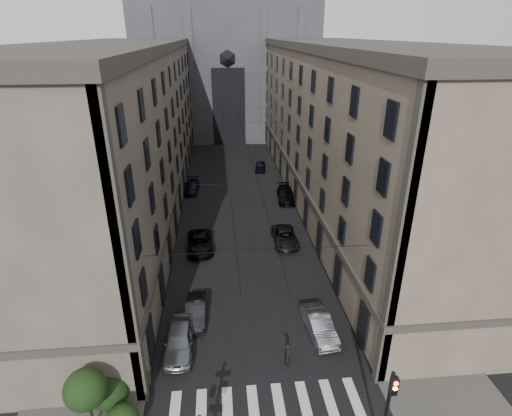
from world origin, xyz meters
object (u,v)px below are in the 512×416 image
object	(u,v)px
car_right_far	(260,166)
gothic_tower	(225,43)
traffic_light_right	(389,403)
car_left_midfar	(200,243)
car_right_near	(319,325)
car_left_midnear	(196,311)
car_right_midnear	(285,237)
car_left_far	(191,187)
car_right_midfar	(286,194)
pedestrian	(288,355)
car_left_near	(180,340)

from	to	relation	value
car_right_far	gothic_tower	bearing A→B (deg)	106.27
traffic_light_right	car_left_midfar	xyz separation A→B (m)	(-9.95, 21.81, -2.56)
traffic_light_right	car_right_near	distance (m)	9.24
car_left_midnear	car_right_near	world-z (taller)	car_right_near
gothic_tower	traffic_light_right	xyz separation A→B (m)	(5.60, -73.04, -14.51)
car_right_near	car_right_midnear	size ratio (longest dim) A/B	0.88
car_right_midnear	traffic_light_right	bearing A→B (deg)	-86.37
car_left_far	car_right_midnear	size ratio (longest dim) A/B	0.96
car_left_far	car_right_midfar	distance (m)	12.98
car_left_midfar	gothic_tower	bearing A→B (deg)	82.32
car_left_midnear	pedestrian	world-z (taller)	pedestrian
car_left_midfar	car_right_far	bearing A→B (deg)	67.63
car_left_midfar	car_right_midfar	world-z (taller)	car_right_midfar
car_left_far	car_right_far	world-z (taller)	car_left_far
car_right_midnear	pedestrian	distance (m)	16.37
car_left_near	car_left_far	distance (m)	29.62
car_left_far	pedestrian	xyz separation A→B (m)	(7.85, -31.70, 0.12)
car_right_far	car_right_midnear	bearing A→B (deg)	-82.50
car_left_midfar	car_right_far	xyz separation A→B (m)	(8.55, 24.09, -0.07)
car_left_midnear	car_left_midfar	size ratio (longest dim) A/B	0.81
car_right_midnear	pedestrian	world-z (taller)	pedestrian
car_left_midfar	pedestrian	bearing A→B (deg)	-71.61
car_right_midfar	gothic_tower	bearing A→B (deg)	103.22
car_right_midnear	car_right_midfar	world-z (taller)	car_right_midfar
car_right_far	car_left_midnear	bearing A→B (deg)	-96.39
car_left_near	car_left_far	size ratio (longest dim) A/B	0.98
car_right_near	pedestrian	bearing A→B (deg)	-140.77
traffic_light_right	car_right_far	distance (m)	46.01
car_right_midfar	car_left_near	bearing A→B (deg)	-110.04
gothic_tower	car_left_near	world-z (taller)	gothic_tower
car_right_midfar	car_right_midnear	bearing A→B (deg)	-95.67
car_left_near	pedestrian	bearing A→B (deg)	-15.88
gothic_tower	car_left_midfar	distance (m)	54.17
car_left_near	car_right_midnear	distance (m)	17.01
car_left_midfar	car_right_midfar	xyz separation A→B (m)	(10.55, 11.79, 0.05)
car_left_far	pedestrian	distance (m)	32.66
gothic_tower	pedestrian	world-z (taller)	gothic_tower
car_left_midnear	car_left_near	bearing A→B (deg)	-106.58
car_right_midnear	car_left_midnear	bearing A→B (deg)	-127.84
car_left_near	car_right_far	bearing A→B (deg)	76.45
car_right_near	pedestrian	size ratio (longest dim) A/B	2.71
car_left_midnear	car_right_near	bearing A→B (deg)	-15.11
car_left_far	car_right_near	distance (m)	30.83
car_right_near	pedestrian	xyz separation A→B (m)	(-2.72, -2.74, 0.09)
car_left_far	gothic_tower	bearing A→B (deg)	84.71
car_left_near	pedestrian	world-z (taller)	pedestrian
gothic_tower	car_right_near	world-z (taller)	gothic_tower
gothic_tower	car_left_near	bearing A→B (deg)	-94.67
car_left_near	car_right_near	bearing A→B (deg)	4.37
car_right_near	pedestrian	world-z (taller)	pedestrian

